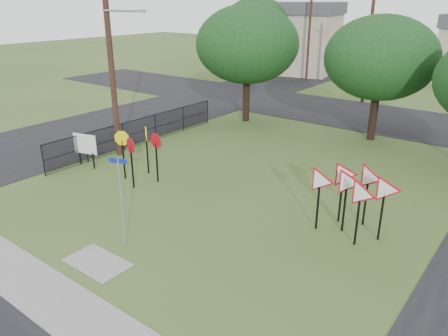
# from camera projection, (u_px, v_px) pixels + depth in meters

# --- Properties ---
(ground) EXTENTS (140.00, 140.00, 0.00)m
(ground) POSITION_uv_depth(u_px,v_px,m) (155.00, 232.00, 15.02)
(ground) COLOR #35511E
(sidewalk) EXTENTS (30.00, 1.60, 0.02)m
(sidewalk) POSITION_uv_depth(u_px,v_px,m) (43.00, 292.00, 11.92)
(sidewalk) COLOR gray
(sidewalk) RESTS_ON ground
(planting_strip) EXTENTS (30.00, 0.80, 0.02)m
(planting_strip) POSITION_uv_depth(u_px,v_px,m) (0.00, 315.00, 11.04)
(planting_strip) COLOR #35511E
(planting_strip) RESTS_ON ground
(street_left) EXTENTS (8.00, 50.00, 0.02)m
(street_left) POSITION_uv_depth(u_px,v_px,m) (138.00, 118.00, 29.24)
(street_left) COLOR black
(street_left) RESTS_ON ground
(street_far) EXTENTS (60.00, 8.00, 0.02)m
(street_far) POSITION_uv_depth(u_px,v_px,m) (368.00, 116.00, 29.77)
(street_far) COLOR black
(street_far) RESTS_ON ground
(curb_pad) EXTENTS (2.00, 1.20, 0.02)m
(curb_pad) POSITION_uv_depth(u_px,v_px,m) (98.00, 263.00, 13.25)
(curb_pad) COLOR gray
(curb_pad) RESTS_ON ground
(street_name_sign) EXTENTS (0.59, 0.21, 2.98)m
(street_name_sign) POSITION_uv_depth(u_px,v_px,m) (121.00, 196.00, 13.67)
(street_name_sign) COLOR #9EA0A7
(street_name_sign) RESTS_ON ground
(stop_sign_cluster) EXTENTS (2.08, 1.86, 2.22)m
(stop_sign_cluster) POSITION_uv_depth(u_px,v_px,m) (139.00, 144.00, 18.72)
(stop_sign_cluster) COLOR black
(stop_sign_cluster) RESTS_ON ground
(yield_sign_cluster) EXTENTS (2.98, 1.63, 2.34)m
(yield_sign_cluster) POSITION_uv_depth(u_px,v_px,m) (353.00, 185.00, 14.44)
(yield_sign_cluster) COLOR black
(yield_sign_cluster) RESTS_ON ground
(info_board) EXTENTS (1.24, 0.37, 1.59)m
(info_board) POSITION_uv_depth(u_px,v_px,m) (85.00, 145.00, 20.56)
(info_board) COLOR black
(info_board) RESTS_ON ground
(utility_pole_main) EXTENTS (3.55, 0.33, 10.00)m
(utility_pole_main) POSITION_uv_depth(u_px,v_px,m) (111.00, 51.00, 20.58)
(utility_pole_main) COLOR #3A221A
(utility_pole_main) RESTS_ON ground
(far_pole_a) EXTENTS (1.40, 0.24, 9.00)m
(far_pole_a) POSITION_uv_depth(u_px,v_px,m) (369.00, 41.00, 32.20)
(far_pole_a) COLOR #3A221A
(far_pole_a) RESTS_ON ground
(far_pole_c) EXTENTS (1.40, 0.24, 9.00)m
(far_pole_c) POSITION_uv_depth(u_px,v_px,m) (309.00, 32.00, 41.18)
(far_pole_c) COLOR #3A221A
(far_pole_c) RESTS_ON ground
(fence_run) EXTENTS (0.05, 11.55, 1.50)m
(fence_run) POSITION_uv_depth(u_px,v_px,m) (140.00, 131.00, 23.68)
(fence_run) COLOR black
(fence_run) RESTS_ON ground
(house_left) EXTENTS (10.58, 8.88, 7.20)m
(house_left) POSITION_uv_depth(u_px,v_px,m) (292.00, 37.00, 46.76)
(house_left) COLOR #B3A590
(house_left) RESTS_ON ground
(tree_near_left) EXTENTS (6.40, 6.40, 7.27)m
(tree_near_left) POSITION_uv_depth(u_px,v_px,m) (247.00, 44.00, 27.01)
(tree_near_left) COLOR black
(tree_near_left) RESTS_ON ground
(tree_near_mid) EXTENTS (6.00, 6.00, 6.80)m
(tree_near_mid) POSITION_uv_depth(u_px,v_px,m) (381.00, 58.00, 23.30)
(tree_near_mid) COLOR black
(tree_near_mid) RESTS_ON ground
(tree_far_left) EXTENTS (6.80, 6.80, 7.73)m
(tree_far_left) POSITION_uv_depth(u_px,v_px,m) (257.00, 23.00, 44.40)
(tree_far_left) COLOR black
(tree_far_left) RESTS_ON ground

